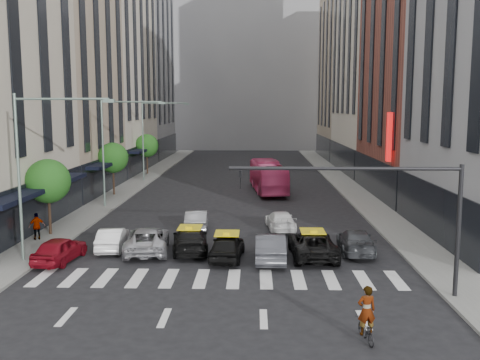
# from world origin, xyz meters

# --- Properties ---
(ground) EXTENTS (160.00, 160.00, 0.00)m
(ground) POSITION_xyz_m (0.00, 0.00, 0.00)
(ground) COLOR black
(ground) RESTS_ON ground
(sidewalk_left) EXTENTS (3.00, 96.00, 0.15)m
(sidewalk_left) POSITION_xyz_m (-11.50, 30.00, 0.07)
(sidewalk_left) COLOR slate
(sidewalk_left) RESTS_ON ground
(sidewalk_right) EXTENTS (3.00, 96.00, 0.15)m
(sidewalk_right) POSITION_xyz_m (11.50, 30.00, 0.07)
(sidewalk_right) COLOR slate
(sidewalk_right) RESTS_ON ground
(building_left_b) EXTENTS (8.00, 16.00, 24.00)m
(building_left_b) POSITION_xyz_m (-17.00, 28.00, 12.00)
(building_left_b) COLOR tan
(building_left_b) RESTS_ON ground
(building_left_c) EXTENTS (8.00, 20.00, 36.00)m
(building_left_c) POSITION_xyz_m (-17.00, 46.00, 18.00)
(building_left_c) COLOR beige
(building_left_c) RESTS_ON ground
(building_left_d) EXTENTS (8.00, 18.00, 30.00)m
(building_left_d) POSITION_xyz_m (-17.00, 65.00, 15.00)
(building_left_d) COLOR gray
(building_left_d) RESTS_ON ground
(building_right_b) EXTENTS (8.00, 18.00, 26.00)m
(building_right_b) POSITION_xyz_m (17.00, 27.00, 13.00)
(building_right_b) COLOR brown
(building_right_b) RESTS_ON ground
(building_right_c) EXTENTS (8.00, 20.00, 40.00)m
(building_right_c) POSITION_xyz_m (17.00, 46.00, 20.00)
(building_right_c) COLOR beige
(building_right_c) RESTS_ON ground
(building_right_d) EXTENTS (8.00, 18.00, 28.00)m
(building_right_d) POSITION_xyz_m (17.00, 65.00, 14.00)
(building_right_d) COLOR tan
(building_right_d) RESTS_ON ground
(building_far) EXTENTS (30.00, 10.00, 36.00)m
(building_far) POSITION_xyz_m (0.00, 85.00, 18.00)
(building_far) COLOR gray
(building_far) RESTS_ON ground
(tree_near) EXTENTS (2.88, 2.88, 4.95)m
(tree_near) POSITION_xyz_m (-11.80, 10.00, 3.65)
(tree_near) COLOR black
(tree_near) RESTS_ON sidewalk_left
(tree_mid) EXTENTS (2.88, 2.88, 4.95)m
(tree_mid) POSITION_xyz_m (-11.80, 26.00, 3.65)
(tree_mid) COLOR black
(tree_mid) RESTS_ON sidewalk_left
(tree_far) EXTENTS (2.88, 2.88, 4.95)m
(tree_far) POSITION_xyz_m (-11.80, 42.00, 3.65)
(tree_far) COLOR black
(tree_far) RESTS_ON sidewalk_left
(streetlamp_near) EXTENTS (5.38, 0.25, 9.00)m
(streetlamp_near) POSITION_xyz_m (-10.04, 4.00, 5.90)
(streetlamp_near) COLOR gray
(streetlamp_near) RESTS_ON sidewalk_left
(streetlamp_mid) EXTENTS (5.38, 0.25, 9.00)m
(streetlamp_mid) POSITION_xyz_m (-10.04, 20.00, 5.90)
(streetlamp_mid) COLOR gray
(streetlamp_mid) RESTS_ON sidewalk_left
(streetlamp_far) EXTENTS (5.38, 0.25, 9.00)m
(streetlamp_far) POSITION_xyz_m (-10.04, 36.00, 5.90)
(streetlamp_far) COLOR gray
(streetlamp_far) RESTS_ON sidewalk_left
(traffic_signal) EXTENTS (10.10, 0.20, 6.00)m
(traffic_signal) POSITION_xyz_m (7.69, -1.00, 4.47)
(traffic_signal) COLOR black
(traffic_signal) RESTS_ON ground
(liberty_sign) EXTENTS (0.30, 0.70, 4.00)m
(liberty_sign) POSITION_xyz_m (12.60, 20.00, 6.00)
(liberty_sign) COLOR red
(liberty_sign) RESTS_ON ground
(car_red) EXTENTS (2.14, 4.30, 1.41)m
(car_red) POSITION_xyz_m (-9.03, 4.15, 0.70)
(car_red) COLOR maroon
(car_red) RESTS_ON ground
(car_white_front) EXTENTS (1.76, 4.15, 1.33)m
(car_white_front) POSITION_xyz_m (-6.82, 6.77, 0.67)
(car_white_front) COLOR white
(car_white_front) RESTS_ON ground
(car_silver) EXTENTS (3.07, 5.53, 1.46)m
(car_silver) POSITION_xyz_m (-4.65, 6.33, 0.73)
(car_silver) COLOR #ADADB2
(car_silver) RESTS_ON ground
(taxi_left) EXTENTS (2.61, 5.16, 1.44)m
(taxi_left) POSITION_xyz_m (-2.14, 6.42, 0.72)
(taxi_left) COLOR black
(taxi_left) RESTS_ON ground
(taxi_center) EXTENTS (2.02, 4.38, 1.45)m
(taxi_center) POSITION_xyz_m (0.10, 4.95, 0.73)
(taxi_center) COLOR black
(taxi_center) RESTS_ON ground
(car_grey_mid) EXTENTS (1.67, 4.68, 1.54)m
(car_grey_mid) POSITION_xyz_m (2.50, 4.77, 0.77)
(car_grey_mid) COLOR #3D3E44
(car_grey_mid) RESTS_ON ground
(taxi_right) EXTENTS (2.61, 5.38, 1.48)m
(taxi_right) POSITION_xyz_m (4.90, 5.51, 0.74)
(taxi_right) COLOR black
(taxi_right) RESTS_ON ground
(car_grey_curb) EXTENTS (2.16, 4.80, 1.36)m
(car_grey_curb) POSITION_xyz_m (7.54, 6.53, 0.68)
(car_grey_curb) COLOR #3B3E42
(car_grey_curb) RESTS_ON ground
(car_row2_left) EXTENTS (1.70, 4.28, 1.39)m
(car_row2_left) POSITION_xyz_m (-2.37, 12.11, 0.69)
(car_row2_left) COLOR gray
(car_row2_left) RESTS_ON ground
(car_row2_right) EXTENTS (2.19, 4.54, 1.27)m
(car_row2_right) POSITION_xyz_m (3.42, 12.33, 0.64)
(car_row2_right) COLOR white
(car_row2_right) RESTS_ON ground
(bus) EXTENTS (3.73, 11.20, 3.06)m
(bus) POSITION_xyz_m (2.96, 28.99, 1.53)
(bus) COLOR #E4437F
(bus) RESTS_ON ground
(motorcycle) EXTENTS (0.77, 1.62, 0.82)m
(motorcycle) POSITION_xyz_m (5.67, -5.44, 0.41)
(motorcycle) COLOR black
(motorcycle) RESTS_ON ground
(rider) EXTENTS (0.73, 0.53, 1.83)m
(rider) POSITION_xyz_m (5.67, -5.44, 1.74)
(rider) COLOR gray
(rider) RESTS_ON motorcycle
(pedestrian_far) EXTENTS (1.08, 0.84, 1.70)m
(pedestrian_far) POSITION_xyz_m (-12.04, 8.47, 1.00)
(pedestrian_far) COLOR gray
(pedestrian_far) RESTS_ON sidewalk_left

